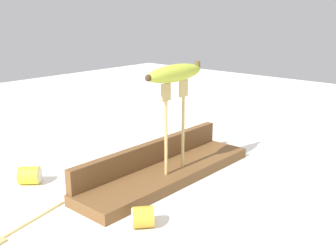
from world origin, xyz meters
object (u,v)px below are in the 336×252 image
at_px(fork_fallen_near, 17,229).
at_px(banana_chunk_far, 142,217).
at_px(fork_stand_center, 175,119).
at_px(banana_chunk_near, 30,175).
at_px(banana_raised_center, 175,73).

xyz_separation_m(fork_fallen_near, banana_chunk_far, (0.15, -0.16, 0.02)).
height_order(fork_stand_center, banana_chunk_near, fork_stand_center).
distance_m(fork_stand_center, banana_raised_center, 0.10).
relative_size(fork_fallen_near, banana_chunk_near, 3.12).
relative_size(banana_raised_center, banana_chunk_far, 3.33).
height_order(banana_raised_center, fork_fallen_near, banana_raised_center).
bearing_deg(fork_fallen_near, fork_stand_center, -10.98).
bearing_deg(banana_raised_center, fork_stand_center, 1.34).
distance_m(fork_stand_center, banana_chunk_far, 0.25).
relative_size(fork_stand_center, banana_chunk_near, 3.40).
height_order(fork_fallen_near, banana_chunk_far, banana_chunk_far).
relative_size(banana_chunk_near, banana_chunk_far, 1.12).
height_order(fork_stand_center, banana_raised_center, banana_raised_center).
height_order(banana_chunk_near, banana_chunk_far, banana_chunk_near).
bearing_deg(banana_chunk_near, fork_stand_center, -45.67).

